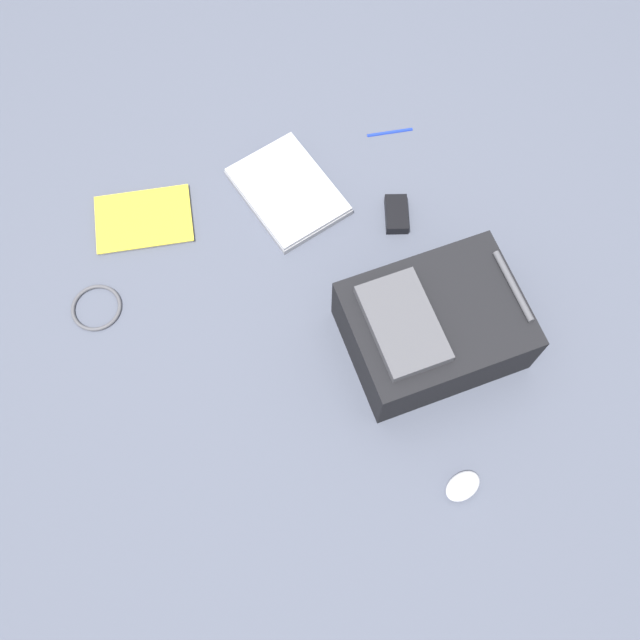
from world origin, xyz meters
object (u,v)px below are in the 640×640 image
(backpack, at_px, (432,326))
(cable_coil, at_px, (96,308))
(pen_black, at_px, (390,132))
(laptop, at_px, (288,191))
(power_brick, at_px, (396,214))
(computer_mouse, at_px, (463,486))
(book_comic, at_px, (144,219))

(backpack, distance_m, cable_coil, 0.90)
(pen_black, bearing_deg, laptop, -72.77)
(laptop, bearing_deg, cable_coil, -73.20)
(backpack, relative_size, power_brick, 3.91)
(backpack, bearing_deg, cable_coil, -114.12)
(computer_mouse, bearing_deg, power_brick, 154.27)
(computer_mouse, bearing_deg, backpack, 153.55)
(laptop, height_order, book_comic, laptop)
(book_comic, xyz_separation_m, pen_black, (-0.06, 0.77, -0.00))
(power_brick, bearing_deg, laptop, -122.15)
(laptop, distance_m, pen_black, 0.37)
(backpack, height_order, book_comic, backpack)
(book_comic, distance_m, pen_black, 0.78)
(computer_mouse, bearing_deg, laptop, 172.28)
(power_brick, bearing_deg, pen_black, 162.97)
(laptop, bearing_deg, pen_black, 107.23)
(book_comic, relative_size, cable_coil, 2.17)
(power_brick, xyz_separation_m, pen_black, (-0.28, 0.09, -0.01))
(power_brick, bearing_deg, backpack, -7.95)
(backpack, relative_size, book_comic, 1.49)
(book_comic, bearing_deg, computer_mouse, 30.14)
(computer_mouse, xyz_separation_m, pen_black, (-1.05, 0.20, -0.02))
(pen_black, bearing_deg, power_brick, -17.03)
(computer_mouse, relative_size, power_brick, 0.83)
(backpack, relative_size, cable_coil, 3.23)
(laptop, distance_m, cable_coil, 0.63)
(computer_mouse, relative_size, cable_coil, 0.68)
(pen_black, bearing_deg, computer_mouse, -10.98)
(pen_black, bearing_deg, book_comic, -85.22)
(book_comic, xyz_separation_m, computer_mouse, (0.98, 0.57, 0.01))
(computer_mouse, height_order, cable_coil, computer_mouse)
(cable_coil, bearing_deg, pen_black, 106.96)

